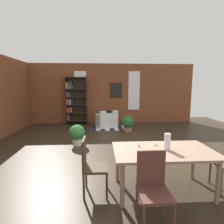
{
  "coord_description": "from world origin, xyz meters",
  "views": [
    {
      "loc": [
        -0.29,
        -4.2,
        1.78
      ],
      "look_at": [
        0.04,
        1.42,
        0.97
      ],
      "focal_mm": 28.62,
      "sensor_mm": 36.0,
      "label": 1
    }
  ],
  "objects": [
    {
      "name": "dining_chair_near_left",
      "position": [
        0.36,
        -2.11,
        0.51
      ],
      "size": [
        0.41,
        0.41,
        0.95
      ],
      "color": "#552D26",
      "rests_on": "ground"
    },
    {
      "name": "striped_rug",
      "position": [
        0.04,
        3.31,
        0.0
      ],
      "size": [
        1.53,
        0.93,
        0.01
      ],
      "color": "#1E1E33",
      "rests_on": "ground"
    },
    {
      "name": "tealight_candle_2",
      "position": [
        0.29,
        -1.59,
        0.75
      ],
      "size": [
        0.04,
        0.04,
        0.04
      ],
      "primitive_type": "cylinder",
      "color": "silver",
      "rests_on": "dining_table"
    },
    {
      "name": "vase_on_table",
      "position": [
        0.79,
        -1.41,
        0.87
      ],
      "size": [
        0.1,
        0.1,
        0.28
      ],
      "primitive_type": "cylinder",
      "color": "silver",
      "rests_on": "dining_table"
    },
    {
      "name": "dining_table",
      "position": [
        0.73,
        -1.41,
        0.65
      ],
      "size": [
        1.65,
        0.95,
        0.74
      ],
      "color": "#967660",
      "rests_on": "ground"
    },
    {
      "name": "window_pane_1",
      "position": [
        1.29,
        4.46,
        1.57
      ],
      "size": [
        0.55,
        0.02,
        1.86
      ],
      "primitive_type": "cube",
      "color": "white"
    },
    {
      "name": "bookshelf_tall",
      "position": [
        -1.56,
        4.28,
        1.13
      ],
      "size": [
        0.99,
        0.32,
        2.22
      ],
      "color": "#2D2319",
      "rests_on": "ground"
    },
    {
      "name": "window_pane_0",
      "position": [
        -1.29,
        4.46,
        1.57
      ],
      "size": [
        0.55,
        0.02,
        1.86
      ],
      "primitive_type": "cube",
      "color": "white"
    },
    {
      "name": "tealight_candle_0",
      "position": [
        0.66,
        -1.19,
        0.76
      ],
      "size": [
        0.04,
        0.04,
        0.05
      ],
      "primitive_type": "cylinder",
      "color": "silver",
      "rests_on": "dining_table"
    },
    {
      "name": "tealight_candle_1",
      "position": [
        0.35,
        -1.22,
        0.76
      ],
      "size": [
        0.04,
        0.04,
        0.05
      ],
      "primitive_type": "cylinder",
      "color": "silver",
      "rests_on": "dining_table"
    },
    {
      "name": "framed_picture",
      "position": [
        0.42,
        4.46,
        1.6
      ],
      "size": [
        0.56,
        0.03,
        0.72
      ],
      "primitive_type": "cube",
      "color": "black"
    },
    {
      "name": "armchair_white",
      "position": [
        -0.07,
        3.58,
        0.28
      ],
      "size": [
        1.01,
        1.01,
        0.75
      ],
      "color": "white",
      "rests_on": "ground"
    },
    {
      "name": "potted_plant_corner",
      "position": [
        0.74,
        2.67,
        0.34
      ],
      "size": [
        0.48,
        0.48,
        0.62
      ],
      "color": "#9E6042",
      "rests_on": "ground"
    },
    {
      "name": "ground_plane",
      "position": [
        0.0,
        0.0,
        0.0
      ],
      "size": [
        11.62,
        11.62,
        0.0
      ],
      "primitive_type": "plane",
      "color": "#2F2519"
    },
    {
      "name": "potted_plant_window",
      "position": [
        -1.04,
        1.12,
        0.36
      ],
      "size": [
        0.48,
        0.48,
        0.63
      ],
      "color": "silver",
      "rests_on": "ground"
    },
    {
      "name": "dining_chair_head_left",
      "position": [
        -0.47,
        -1.41,
        0.51
      ],
      "size": [
        0.41,
        0.41,
        0.95
      ],
      "color": "#422E1D",
      "rests_on": "ground"
    },
    {
      "name": "back_wall_brick",
      "position": [
        0.0,
        4.53,
        1.43
      ],
      "size": [
        8.38,
        0.12,
        2.86
      ],
      "primitive_type": "cube",
      "color": "brown",
      "rests_on": "ground"
    }
  ]
}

